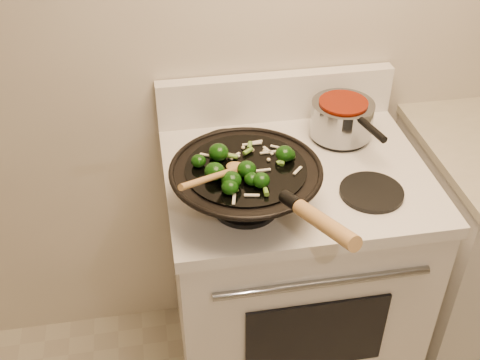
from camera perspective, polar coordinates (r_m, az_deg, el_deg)
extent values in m
plane|color=beige|center=(1.93, 7.92, 16.41)|extent=(3.50, 0.00, 3.50)
cube|color=white|center=(2.11, 4.61, -9.55)|extent=(0.76, 0.64, 0.88)
cube|color=white|center=(1.81, 5.32, 0.49)|extent=(0.78, 0.66, 0.04)
cube|color=white|center=(2.00, 3.39, 7.90)|extent=(0.78, 0.05, 0.16)
cylinder|color=gray|center=(1.65, 7.87, -9.65)|extent=(0.60, 0.02, 0.02)
cube|color=black|center=(1.83, 7.21, -14.47)|extent=(0.42, 0.01, 0.28)
cylinder|color=black|center=(1.64, 0.53, -2.47)|extent=(0.18, 0.18, 0.01)
cylinder|color=black|center=(1.73, 12.36, -1.13)|extent=(0.18, 0.18, 0.01)
cylinder|color=black|center=(1.88, -1.08, 3.30)|extent=(0.18, 0.18, 0.01)
cylinder|color=black|center=(1.96, 9.43, 4.25)|extent=(0.18, 0.18, 0.01)
torus|color=black|center=(1.57, 0.56, 0.97)|extent=(0.40, 0.40, 0.01)
cylinder|color=black|center=(1.57, 0.56, 1.06)|extent=(0.32, 0.32, 0.01)
cylinder|color=black|center=(1.37, 4.88, -1.99)|extent=(0.05, 0.08, 0.05)
cylinder|color=#B28146|center=(1.27, 8.10, -4.18)|extent=(0.10, 0.21, 0.09)
ellipsoid|color=black|center=(1.47, -0.97, -0.68)|extent=(0.04, 0.04, 0.04)
cylinder|color=#4F782B|center=(1.48, -0.47, -0.98)|extent=(0.02, 0.02, 0.02)
ellipsoid|color=black|center=(1.59, 4.25, 2.51)|extent=(0.05, 0.05, 0.04)
ellipsoid|color=black|center=(1.49, -0.83, -0.01)|extent=(0.05, 0.05, 0.04)
ellipsoid|color=black|center=(1.59, 4.58, 2.43)|extent=(0.04, 0.04, 0.03)
cylinder|color=#4F782B|center=(1.60, 4.97, 2.18)|extent=(0.02, 0.02, 0.02)
ellipsoid|color=black|center=(1.57, -3.96, 1.82)|extent=(0.04, 0.04, 0.03)
ellipsoid|color=black|center=(1.50, 1.11, 0.11)|extent=(0.04, 0.04, 0.03)
ellipsoid|color=black|center=(1.53, 0.64, 1.03)|extent=(0.05, 0.05, 0.04)
cylinder|color=#4F782B|center=(1.54, 1.18, 0.67)|extent=(0.02, 0.02, 0.02)
ellipsoid|color=black|center=(1.59, -2.05, 2.66)|extent=(0.05, 0.05, 0.05)
ellipsoid|color=black|center=(1.49, 2.01, -0.02)|extent=(0.05, 0.05, 0.04)
ellipsoid|color=black|center=(1.52, -2.43, 0.82)|extent=(0.05, 0.05, 0.05)
cylinder|color=#4F782B|center=(1.53, -1.82, 0.42)|extent=(0.02, 0.01, 0.01)
cube|color=white|center=(1.61, -2.97, 2.32)|extent=(0.05, 0.03, 0.00)
cube|color=white|center=(1.62, 4.56, 2.71)|extent=(0.03, 0.03, 0.00)
cube|color=white|center=(1.60, -0.46, 2.29)|extent=(0.03, 0.03, 0.00)
cube|color=white|center=(1.62, 2.81, 2.66)|extent=(0.05, 0.01, 0.00)
cube|color=white|center=(1.55, 1.96, 0.90)|extent=(0.05, 0.01, 0.00)
cube|color=white|center=(1.66, 1.50, 3.63)|extent=(0.04, 0.01, 0.00)
cube|color=white|center=(1.46, -0.55, -1.63)|extent=(0.02, 0.06, 0.00)
cube|color=white|center=(1.47, 1.13, -1.45)|extent=(0.04, 0.01, 0.00)
cube|color=white|center=(1.65, 1.15, 3.44)|extent=(0.05, 0.01, 0.00)
cube|color=white|center=(1.61, -0.92, 2.43)|extent=(0.05, 0.03, 0.00)
cube|color=white|center=(1.63, 2.68, 2.81)|extent=(0.02, 0.04, 0.00)
cube|color=white|center=(1.56, 5.48, 0.91)|extent=(0.03, 0.03, 0.00)
cube|color=white|center=(1.64, 3.53, 3.13)|extent=(0.04, 0.03, 0.00)
cylinder|color=#5C932F|center=(1.47, 2.48, -1.13)|extent=(0.03, 0.02, 0.02)
cylinder|color=#5C932F|center=(1.58, 4.04, 1.78)|extent=(0.02, 0.03, 0.01)
cylinder|color=#5C932F|center=(1.61, 0.76, 2.75)|extent=(0.02, 0.01, 0.01)
cylinder|color=#5C932F|center=(1.59, -2.42, 2.21)|extent=(0.03, 0.02, 0.02)
cylinder|color=#5C932F|center=(1.58, 3.93, 1.81)|extent=(0.02, 0.03, 0.02)
cylinder|color=#5C932F|center=(1.51, -0.88, 0.00)|extent=(0.03, 0.03, 0.02)
cylinder|color=#5C932F|center=(1.59, -0.74, 2.27)|extent=(0.03, 0.02, 0.01)
cylinder|color=#5C932F|center=(1.64, 0.92, 3.31)|extent=(0.03, 0.02, 0.02)
sphere|color=beige|center=(1.59, 2.73, 1.93)|extent=(0.01, 0.01, 0.01)
sphere|color=beige|center=(1.62, 1.19, 2.85)|extent=(0.01, 0.01, 0.01)
sphere|color=beige|center=(1.62, 2.33, 2.80)|extent=(0.01, 0.01, 0.01)
sphere|color=beige|center=(1.63, 0.30, 3.09)|extent=(0.01, 0.01, 0.01)
ellipsoid|color=#B28146|center=(1.55, -0.28, 1.17)|extent=(0.08, 0.08, 0.02)
cylinder|color=#B28146|center=(1.43, -2.87, 0.19)|extent=(0.17, 0.20, 0.12)
cylinder|color=gray|center=(1.92, 9.61, 5.78)|extent=(0.20, 0.20, 0.11)
cylinder|color=#701505|center=(1.90, 9.79, 7.27)|extent=(0.15, 0.15, 0.01)
cylinder|color=black|center=(1.79, 12.44, 4.67)|extent=(0.05, 0.12, 0.02)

